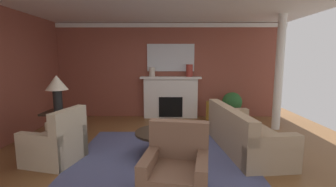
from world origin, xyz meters
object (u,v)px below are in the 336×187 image
(mantel_mirror, at_px, (171,58))
(table_lamp, at_px, (57,86))
(armchair_near_window, at_px, (56,145))
(vase_mantel_left, at_px, (152,72))
(side_table, at_px, (60,125))
(vase_tall_corner, at_px, (210,111))
(potted_plant, at_px, (232,104))
(sofa, at_px, (243,135))
(coffee_table, at_px, (162,137))
(fireplace, at_px, (171,98))
(armchair_facing_fireplace, at_px, (176,176))
(vase_mantel_right, at_px, (189,71))

(mantel_mirror, bearing_deg, table_lamp, -134.15)
(armchair_near_window, height_order, vase_mantel_left, vase_mantel_left)
(side_table, height_order, vase_tall_corner, side_table)
(armchair_near_window, height_order, side_table, armchair_near_window)
(vase_mantel_left, bearing_deg, potted_plant, -8.11)
(sofa, xyz_separation_m, coffee_table, (-1.58, -0.24, 0.04))
(coffee_table, distance_m, potted_plant, 3.13)
(coffee_table, height_order, side_table, side_table)
(table_lamp, bearing_deg, vase_tall_corner, 29.60)
(fireplace, relative_size, armchair_facing_fireplace, 1.89)
(vase_tall_corner, bearing_deg, coffee_table, -117.55)
(table_lamp, bearing_deg, vase_mantel_left, 51.41)
(sofa, distance_m, armchair_facing_fireplace, 2.12)
(sofa, relative_size, coffee_table, 2.19)
(table_lamp, xyz_separation_m, vase_mantel_left, (1.78, 2.23, 0.16))
(side_table, relative_size, vase_tall_corner, 1.27)
(sofa, distance_m, vase_mantel_left, 3.39)
(table_lamp, xyz_separation_m, potted_plant, (4.08, 1.90, -0.73))
(vase_mantel_left, distance_m, potted_plant, 2.49)
(mantel_mirror, height_order, armchair_near_window, mantel_mirror)
(sofa, height_order, vase_mantel_right, vase_mantel_right)
(mantel_mirror, xyz_separation_m, armchair_near_window, (-1.99, -3.27, -1.50))
(sofa, height_order, coffee_table, sofa)
(sofa, height_order, side_table, sofa)
(mantel_mirror, xyz_separation_m, vase_tall_corner, (1.15, -0.42, -1.53))
(armchair_near_window, xyz_separation_m, coffee_table, (1.82, 0.32, 0.03))
(armchair_near_window, distance_m, vase_tall_corner, 4.24)
(armchair_near_window, bearing_deg, fireplace, 57.75)
(armchair_near_window, height_order, vase_tall_corner, armchair_near_window)
(vase_mantel_left, distance_m, vase_tall_corner, 2.05)
(fireplace, bearing_deg, vase_mantel_right, -5.16)
(vase_mantel_left, relative_size, vase_tall_corner, 0.48)
(side_table, height_order, vase_mantel_left, vase_mantel_left)
(sofa, bearing_deg, side_table, 175.15)
(fireplace, height_order, coffee_table, fireplace)
(armchair_facing_fireplace, relative_size, side_table, 1.36)
(coffee_table, relative_size, vase_mantel_right, 2.79)
(armchair_near_window, xyz_separation_m, armchair_facing_fireplace, (2.04, -1.07, 0.00))
(armchair_facing_fireplace, distance_m, vase_tall_corner, 4.08)
(vase_tall_corner, bearing_deg, table_lamp, -150.40)
(armchair_near_window, bearing_deg, sofa, 9.29)
(sofa, height_order, armchair_near_window, armchair_near_window)
(side_table, height_order, potted_plant, potted_plant)
(sofa, bearing_deg, potted_plant, 81.16)
(mantel_mirror, bearing_deg, side_table, -134.15)
(armchair_near_window, height_order, armchair_facing_fireplace, same)
(mantel_mirror, distance_m, armchair_near_window, 4.11)
(sofa, xyz_separation_m, side_table, (-3.74, 0.32, 0.10))
(side_table, relative_size, potted_plant, 0.84)
(sofa, bearing_deg, vase_mantel_left, 127.59)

